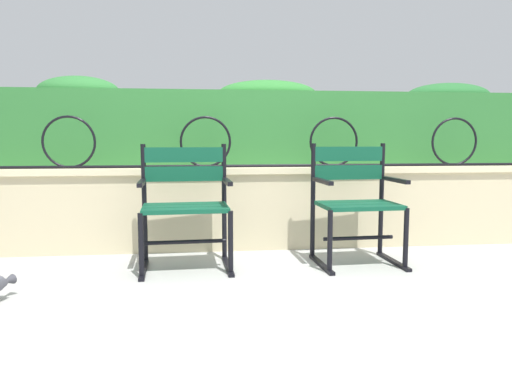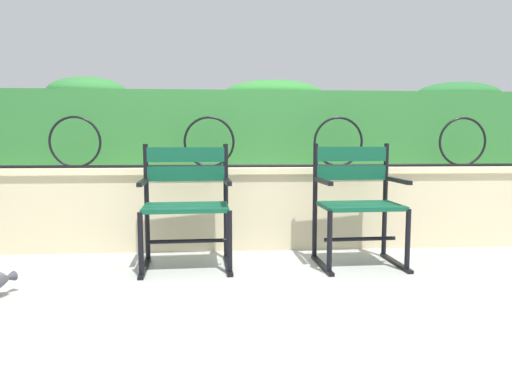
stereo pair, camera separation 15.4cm
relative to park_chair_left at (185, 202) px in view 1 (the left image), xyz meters
The scene contains 6 objects.
ground_plane 0.70m from the park_chair_left, 18.32° to the right, with size 60.00×60.00×0.00m, color #ADADA8.
stone_wall 0.79m from the park_chair_left, 50.79° to the left, with size 6.38×0.41×0.68m.
iron_arch_fence 0.69m from the park_chair_left, 68.31° to the left, with size 5.86×0.02×0.42m.
hedge_row 1.37m from the park_chair_left, 64.76° to the left, with size 6.25×0.68×0.79m.
park_chair_left is the anchor object (origin of this frame).
park_chair_right 1.25m from the park_chair_left, ahead, with size 0.62×0.55×0.89m.
Camera 1 is at (-0.40, -3.30, 0.92)m, focal length 33.97 mm.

